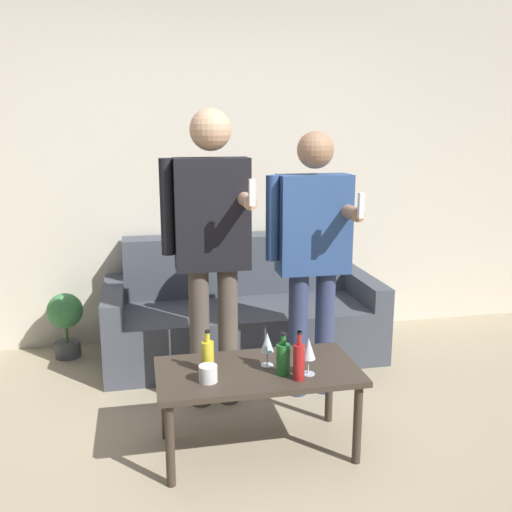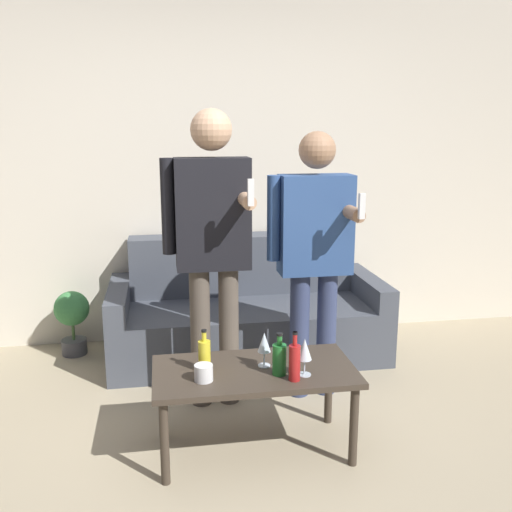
{
  "view_description": "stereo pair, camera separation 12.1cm",
  "coord_description": "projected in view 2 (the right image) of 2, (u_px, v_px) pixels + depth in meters",
  "views": [
    {
      "loc": [
        -0.49,
        -2.31,
        1.67
      ],
      "look_at": [
        0.15,
        0.76,
        0.95
      ],
      "focal_mm": 40.0,
      "sensor_mm": 36.0,
      "label": 1
    },
    {
      "loc": [
        -0.37,
        -2.33,
        1.67
      ],
      "look_at": [
        0.15,
        0.76,
        0.95
      ],
      "focal_mm": 40.0,
      "sensor_mm": 36.0,
      "label": 2
    }
  ],
  "objects": [
    {
      "name": "potted_plant",
      "position": [
        72.0,
        316.0,
        4.2
      ],
      "size": [
        0.26,
        0.26,
        0.48
      ],
      "color": "#4C4C51",
      "rests_on": "ground_plane"
    },
    {
      "name": "wine_glass_near",
      "position": [
        264.0,
        343.0,
        2.91
      ],
      "size": [
        0.07,
        0.07,
        0.18
      ],
      "color": "silver",
      "rests_on": "coffee_table"
    },
    {
      "name": "coffee_table",
      "position": [
        254.0,
        378.0,
        2.92
      ],
      "size": [
        1.03,
        0.53,
        0.46
      ],
      "color": "#3D3328",
      "rests_on": "ground_plane"
    },
    {
      "name": "bottle_green",
      "position": [
        279.0,
        358.0,
        2.82
      ],
      "size": [
        0.07,
        0.07,
        0.22
      ],
      "color": "#23752D",
      "rests_on": "coffee_table"
    },
    {
      "name": "wine_glass_far",
      "position": [
        305.0,
        350.0,
        2.8
      ],
      "size": [
        0.07,
        0.07,
        0.19
      ],
      "color": "silver",
      "rests_on": "coffee_table"
    },
    {
      "name": "bottle_dark",
      "position": [
        204.0,
        355.0,
        2.86
      ],
      "size": [
        0.06,
        0.06,
        0.22
      ],
      "color": "yellow",
      "rests_on": "coffee_table"
    },
    {
      "name": "person_standing_right",
      "position": [
        314.0,
        246.0,
        3.43
      ],
      "size": [
        0.51,
        0.43,
        1.64
      ],
      "color": "navy",
      "rests_on": "ground_plane"
    },
    {
      "name": "cup_on_table",
      "position": [
        204.0,
        373.0,
        2.76
      ],
      "size": [
        0.09,
        0.09,
        0.08
      ],
      "color": "white",
      "rests_on": "coffee_table"
    },
    {
      "name": "person_standing_left",
      "position": [
        212.0,
        236.0,
        3.29
      ],
      "size": [
        0.51,
        0.45,
        1.76
      ],
      "color": "brown",
      "rests_on": "ground_plane"
    },
    {
      "name": "ground_plane",
      "position": [
        252.0,
        490.0,
        2.68
      ],
      "size": [
        16.0,
        16.0,
        0.0
      ],
      "primitive_type": "plane",
      "color": "tan"
    },
    {
      "name": "couch",
      "position": [
        246.0,
        314.0,
        4.25
      ],
      "size": [
        1.98,
        0.85,
        0.85
      ],
      "color": "#474C56",
      "rests_on": "ground_plane"
    },
    {
      "name": "wall_back",
      "position": [
        208.0,
        168.0,
        4.39
      ],
      "size": [
        8.0,
        0.06,
        2.7
      ],
      "color": "beige",
      "rests_on": "ground_plane"
    },
    {
      "name": "bottle_orange",
      "position": [
        295.0,
        361.0,
        2.76
      ],
      "size": [
        0.06,
        0.06,
        0.25
      ],
      "color": "#B21E1E",
      "rests_on": "coffee_table"
    }
  ]
}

